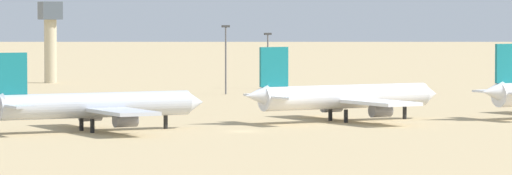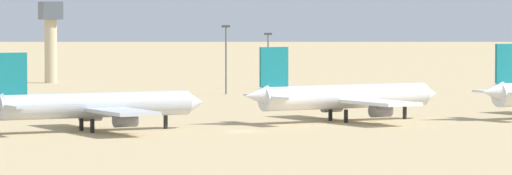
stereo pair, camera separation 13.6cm
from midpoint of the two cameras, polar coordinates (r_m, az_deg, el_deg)
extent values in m
plane|color=tan|center=(230.01, -0.50, -1.63)|extent=(4000.00, 4000.00, 0.00)
cylinder|color=silver|center=(230.80, -5.94, -0.65)|extent=(30.21, 5.54, 3.75)
cone|color=silver|center=(237.23, -2.26, -0.55)|extent=(3.02, 3.73, 3.57)
cube|color=#14727A|center=(226.11, -9.05, 0.51)|extent=(4.90, 0.76, 6.10)
cube|color=silver|center=(229.89, -9.33, -0.59)|extent=(3.38, 6.55, 0.34)
cube|color=silver|center=(222.77, -8.74, -0.69)|extent=(3.38, 6.55, 0.34)
cube|color=silver|center=(231.18, -5.72, -0.79)|extent=(8.17, 30.37, 0.53)
cylinder|color=slate|center=(238.15, -6.13, -1.00)|extent=(3.50, 2.26, 2.07)
cylinder|color=slate|center=(225.10, -4.84, -1.21)|extent=(3.50, 2.26, 2.07)
cylinder|color=black|center=(235.38, -3.35, -1.29)|extent=(0.66, 0.66, 2.07)
cylinder|color=black|center=(232.58, -6.46, -1.35)|extent=(0.66, 0.66, 2.07)
cylinder|color=black|center=(228.39, -6.06, -1.42)|extent=(0.66, 0.66, 2.07)
cylinder|color=white|center=(251.39, 3.35, -0.34)|extent=(31.26, 7.08, 3.88)
cone|color=white|center=(261.00, 6.45, -0.24)|extent=(3.28, 3.97, 3.68)
cone|color=white|center=(242.54, 0.01, -0.31)|extent=(4.20, 3.68, 3.30)
cube|color=#14727A|center=(244.00, 0.69, 0.77)|extent=(5.06, 1.01, 6.30)
cube|color=white|center=(247.55, 0.23, -0.29)|extent=(3.77, 6.88, 0.35)
cube|color=white|center=(240.88, 1.15, -0.38)|extent=(3.77, 6.88, 0.35)
cube|color=white|center=(251.95, 3.54, -0.47)|extent=(9.78, 31.54, 0.54)
cylinder|color=slate|center=(258.64, 2.83, -0.68)|extent=(3.69, 2.48, 2.13)
cylinder|color=slate|center=(246.55, 4.65, -0.86)|extent=(3.69, 2.48, 2.13)
cylinder|color=black|center=(258.20, 5.54, -0.94)|extent=(0.68, 0.68, 2.13)
cylinder|color=black|center=(252.73, 2.78, -1.01)|extent=(0.68, 0.68, 2.13)
cylinder|color=black|center=(248.83, 3.36, -1.06)|extent=(0.68, 0.68, 2.13)
cone|color=white|center=(255.41, 8.74, -0.16)|extent=(4.39, 3.87, 3.38)
cube|color=#14727A|center=(257.41, 9.33, 0.89)|extent=(5.20, 1.16, 6.47)
cube|color=white|center=(260.64, 8.75, -0.15)|extent=(4.03, 7.12, 0.36)
cylinder|color=#C6B793|center=(397.44, -7.59, 1.34)|extent=(3.20, 3.20, 16.24)
cube|color=#4C5660|center=(397.34, -7.60, 2.84)|extent=(5.20, 5.20, 4.58)
cylinder|color=#59595E|center=(337.63, -1.11, 0.99)|extent=(0.36, 0.36, 14.67)
cube|color=#333333|center=(337.49, -1.11, 2.28)|extent=(1.80, 0.50, 0.50)
cylinder|color=#59595E|center=(364.60, 0.46, 0.96)|extent=(0.36, 0.36, 12.68)
cube|color=#333333|center=(364.46, 0.46, 2.00)|extent=(1.80, 0.50, 0.50)
camera|label=1|loc=(0.07, -89.98, 0.00)|focal=108.12mm
camera|label=2|loc=(0.07, 90.02, 0.00)|focal=108.12mm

